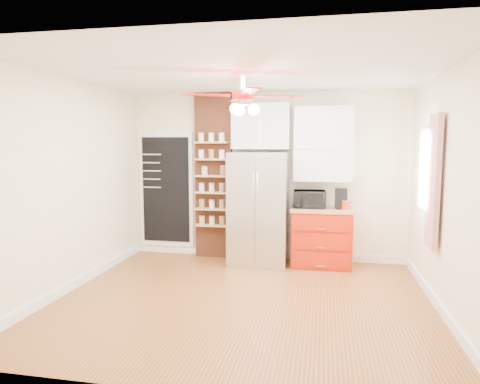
% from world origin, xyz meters
% --- Properties ---
extents(floor, '(4.50, 4.50, 0.00)m').
position_xyz_m(floor, '(0.00, 0.00, 0.00)').
color(floor, brown).
rests_on(floor, ground).
extents(ceiling, '(4.50, 4.50, 0.00)m').
position_xyz_m(ceiling, '(0.00, 0.00, 2.70)').
color(ceiling, white).
rests_on(ceiling, wall_back).
extents(wall_back, '(4.50, 0.02, 2.70)m').
position_xyz_m(wall_back, '(0.00, 2.00, 1.35)').
color(wall_back, '#FFF4CD').
rests_on(wall_back, floor).
extents(wall_front, '(4.50, 0.02, 2.70)m').
position_xyz_m(wall_front, '(0.00, -2.00, 1.35)').
color(wall_front, '#FFF4CD').
rests_on(wall_front, floor).
extents(wall_left, '(0.02, 4.00, 2.70)m').
position_xyz_m(wall_left, '(-2.25, 0.00, 1.35)').
color(wall_left, '#FFF4CD').
rests_on(wall_left, floor).
extents(wall_right, '(0.02, 4.00, 2.70)m').
position_xyz_m(wall_right, '(2.25, 0.00, 1.35)').
color(wall_right, '#FFF4CD').
rests_on(wall_right, floor).
extents(chalkboard, '(0.95, 0.05, 1.95)m').
position_xyz_m(chalkboard, '(-1.70, 1.96, 1.10)').
color(chalkboard, white).
rests_on(chalkboard, wall_back).
extents(brick_pillar, '(0.60, 0.16, 2.70)m').
position_xyz_m(brick_pillar, '(-0.85, 1.92, 1.35)').
color(brick_pillar, brown).
rests_on(brick_pillar, floor).
extents(fridge, '(0.90, 0.70, 1.75)m').
position_xyz_m(fridge, '(-0.05, 1.63, 0.88)').
color(fridge, silver).
rests_on(fridge, floor).
extents(upper_glass_cabinet, '(0.90, 0.35, 0.70)m').
position_xyz_m(upper_glass_cabinet, '(-0.05, 1.82, 2.15)').
color(upper_glass_cabinet, white).
rests_on(upper_glass_cabinet, wall_back).
extents(red_cabinet, '(0.94, 0.64, 0.90)m').
position_xyz_m(red_cabinet, '(0.92, 1.68, 0.45)').
color(red_cabinet, '#B11A07').
rests_on(red_cabinet, floor).
extents(upper_shelf_unit, '(0.90, 0.30, 1.15)m').
position_xyz_m(upper_shelf_unit, '(0.92, 1.85, 1.88)').
color(upper_shelf_unit, white).
rests_on(upper_shelf_unit, wall_back).
extents(window, '(0.04, 0.75, 1.05)m').
position_xyz_m(window, '(2.23, 0.90, 1.55)').
color(window, white).
rests_on(window, wall_right).
extents(curtain, '(0.06, 0.40, 1.55)m').
position_xyz_m(curtain, '(2.18, 0.35, 1.45)').
color(curtain, red).
rests_on(curtain, wall_right).
extents(ceiling_fan, '(1.40, 1.40, 0.44)m').
position_xyz_m(ceiling_fan, '(0.00, 0.00, 2.42)').
color(ceiling_fan, silver).
rests_on(ceiling_fan, ceiling).
extents(toaster_oven, '(0.50, 0.35, 0.27)m').
position_xyz_m(toaster_oven, '(0.72, 1.69, 1.03)').
color(toaster_oven, black).
rests_on(toaster_oven, red_cabinet).
extents(coffee_maker, '(0.18, 0.20, 0.31)m').
position_xyz_m(coffee_maker, '(1.20, 1.66, 1.06)').
color(coffee_maker, black).
rests_on(coffee_maker, red_cabinet).
extents(canister_left, '(0.14, 0.14, 0.12)m').
position_xyz_m(canister_left, '(1.26, 1.57, 0.96)').
color(canister_left, red).
rests_on(canister_left, red_cabinet).
extents(canister_right, '(0.11, 0.11, 0.14)m').
position_xyz_m(canister_right, '(1.29, 1.68, 0.97)').
color(canister_right, red).
rests_on(canister_right, red_cabinet).
extents(pantry_jar_oats, '(0.12, 0.12, 0.13)m').
position_xyz_m(pantry_jar_oats, '(-0.97, 1.78, 1.44)').
color(pantry_jar_oats, beige).
rests_on(pantry_jar_oats, brick_pillar).
extents(pantry_jar_beans, '(0.13, 0.13, 0.14)m').
position_xyz_m(pantry_jar_beans, '(-0.66, 1.80, 1.44)').
color(pantry_jar_beans, brown).
rests_on(pantry_jar_beans, brick_pillar).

